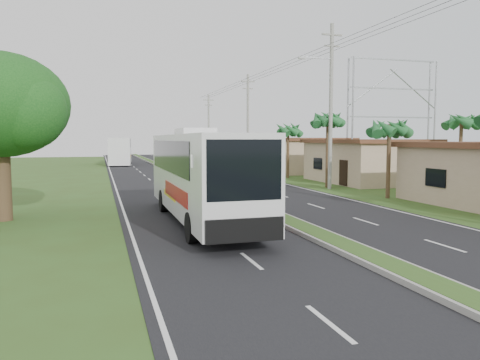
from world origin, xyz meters
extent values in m
plane|color=#364D1C|center=(0.00, 0.00, 0.00)|extent=(180.00, 180.00, 0.00)
cube|color=black|center=(0.00, 20.00, 0.01)|extent=(14.00, 160.00, 0.02)
cube|color=gray|center=(0.00, 20.00, 0.10)|extent=(1.20, 160.00, 0.17)
cube|color=#364D1C|center=(0.00, 20.00, 0.18)|extent=(0.95, 160.00, 0.02)
cube|color=silver|center=(-6.70, 20.00, 0.00)|extent=(0.12, 160.00, 0.01)
cube|color=silver|center=(6.70, 20.00, 0.00)|extent=(0.12, 160.00, 0.01)
cube|color=tan|center=(14.00, 22.00, 1.68)|extent=(7.00, 10.00, 3.35)
cube|color=#59321F|center=(14.00, 22.00, 3.51)|extent=(7.60, 10.60, 0.32)
cube|color=tan|center=(14.00, 36.00, 1.75)|extent=(8.00, 11.00, 3.50)
cube|color=#59321F|center=(14.00, 36.00, 3.66)|extent=(8.60, 11.60, 0.32)
cylinder|color=#473321|center=(9.40, 12.00, 2.30)|extent=(0.26, 0.26, 4.60)
cylinder|color=#473321|center=(8.80, 19.00, 2.70)|extent=(0.26, 0.26, 5.40)
cylinder|color=#473321|center=(9.30, 28.00, 2.40)|extent=(0.26, 0.26, 4.80)
cylinder|color=#473321|center=(17.50, 15.00, 2.60)|extent=(0.26, 0.26, 5.20)
cylinder|color=#473321|center=(-12.00, 10.00, 2.00)|extent=(0.70, 0.70, 4.00)
ellipsoid|color=#124414|center=(-12.00, 10.00, 5.20)|extent=(6.00, 6.00, 4.68)
sphere|color=#124414|center=(-10.80, 9.00, 4.90)|extent=(3.40, 3.40, 3.40)
cylinder|color=gray|center=(8.50, 18.00, 6.00)|extent=(0.28, 0.28, 12.00)
cube|color=gray|center=(8.50, 18.00, 11.20)|extent=(1.60, 0.12, 0.12)
cube|color=gray|center=(8.50, 18.00, 10.40)|extent=(1.20, 0.10, 0.10)
cube|color=gray|center=(7.30, 18.00, 9.50)|extent=(2.40, 0.10, 0.10)
cylinder|color=gray|center=(8.50, 38.00, 5.50)|extent=(0.28, 0.28, 11.00)
cube|color=gray|center=(8.50, 38.00, 10.20)|extent=(1.60, 0.12, 0.12)
cube|color=gray|center=(8.50, 38.00, 9.40)|extent=(1.20, 0.10, 0.10)
cylinder|color=gray|center=(8.50, 58.00, 5.25)|extent=(0.28, 0.28, 10.50)
cube|color=gray|center=(8.50, 58.00, 9.70)|extent=(1.60, 0.12, 0.12)
cube|color=gray|center=(8.50, 58.00, 8.90)|extent=(1.20, 0.10, 0.10)
cylinder|color=gray|center=(17.00, 29.50, 6.00)|extent=(0.18, 0.18, 12.00)
cylinder|color=gray|center=(27.00, 29.50, 6.00)|extent=(0.18, 0.18, 12.00)
cylinder|color=gray|center=(17.00, 30.50, 6.00)|extent=(0.18, 0.18, 12.00)
cylinder|color=gray|center=(27.00, 30.50, 6.00)|extent=(0.18, 0.18, 12.00)
cube|color=gray|center=(22.00, 30.00, 6.00)|extent=(10.00, 0.14, 0.14)
cube|color=gray|center=(22.00, 30.00, 9.00)|extent=(10.00, 0.14, 0.14)
cube|color=gray|center=(22.00, 30.00, 12.00)|extent=(10.00, 0.14, 0.14)
cube|color=silver|center=(-3.54, 7.03, 2.18)|extent=(2.71, 12.93, 3.39)
cube|color=black|center=(-3.54, 7.67, 2.93)|extent=(2.76, 10.34, 1.36)
cube|color=black|center=(-3.53, 0.62, 2.72)|extent=(2.42, 0.14, 1.90)
cube|color=#A60D0E|center=(-3.54, 5.73, 1.50)|extent=(2.75, 5.60, 0.59)
cube|color=gold|center=(-3.54, 7.35, 1.23)|extent=(2.75, 3.23, 0.27)
cube|color=silver|center=(-3.54, 8.32, 4.03)|extent=(1.51, 2.59, 0.30)
cylinder|color=black|center=(-4.75, 2.93, 0.56)|extent=(0.35, 1.12, 1.12)
cylinder|color=black|center=(-2.32, 2.93, 0.56)|extent=(0.35, 1.12, 1.12)
cylinder|color=black|center=(-4.76, 10.47, 0.56)|extent=(0.35, 1.12, 1.12)
cylinder|color=black|center=(-2.33, 10.47, 0.56)|extent=(0.35, 1.12, 1.12)
cube|color=white|center=(-4.86, 57.21, 2.00)|extent=(3.84, 13.34, 3.66)
cube|color=black|center=(-4.81, 57.78, 3.10)|extent=(3.63, 9.92, 1.25)
cube|color=orange|center=(-4.94, 56.07, 1.31)|extent=(3.38, 6.50, 0.40)
cylinder|color=black|center=(-6.52, 51.88, 0.55)|extent=(0.42, 1.12, 1.10)
cylinder|color=black|center=(-4.01, 51.69, 0.55)|extent=(0.42, 1.12, 1.10)
cylinder|color=black|center=(-5.75, 62.16, 0.55)|extent=(0.42, 1.12, 1.10)
cylinder|color=black|center=(-3.24, 61.97, 0.55)|extent=(0.42, 1.12, 1.10)
imported|color=black|center=(-1.45, 11.31, 0.57)|extent=(1.94, 0.72, 1.14)
imported|color=maroon|center=(-1.45, 11.31, 1.34)|extent=(0.61, 0.43, 1.58)
camera|label=1|loc=(-7.80, -13.14, 3.68)|focal=35.00mm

